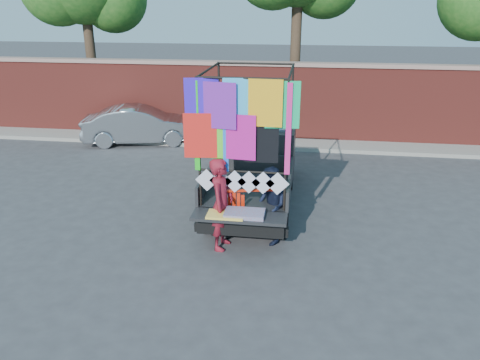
# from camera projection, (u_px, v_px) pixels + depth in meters

# --- Properties ---
(ground) EXTENTS (90.00, 90.00, 0.00)m
(ground) POSITION_uv_depth(u_px,v_px,m) (228.00, 230.00, 9.72)
(ground) COLOR #38383A
(ground) RESTS_ON ground
(brick_wall) EXTENTS (30.00, 0.45, 2.61)m
(brick_wall) POSITION_uv_depth(u_px,v_px,m) (262.00, 101.00, 15.72)
(brick_wall) COLOR maroon
(brick_wall) RESTS_ON ground
(curb) EXTENTS (30.00, 1.20, 0.12)m
(curb) POSITION_uv_depth(u_px,v_px,m) (260.00, 143.00, 15.52)
(curb) COLOR gray
(curb) RESTS_ON ground
(pickup_truck) EXTENTS (2.05, 5.16, 3.25)m
(pickup_truck) POSITION_uv_depth(u_px,v_px,m) (257.00, 164.00, 11.16)
(pickup_truck) COLOR black
(pickup_truck) RESTS_ON ground
(sedan) EXTENTS (3.95, 2.16, 1.23)m
(sedan) POSITION_uv_depth(u_px,v_px,m) (141.00, 125.00, 15.51)
(sedan) COLOR #ACAEB3
(sedan) RESTS_ON ground
(woman) EXTENTS (0.50, 0.70, 1.79)m
(woman) POSITION_uv_depth(u_px,v_px,m) (221.00, 204.00, 8.76)
(woman) COLOR maroon
(woman) RESTS_ON ground
(man) EXTENTS (0.79, 0.89, 1.54)m
(man) POSITION_uv_depth(u_px,v_px,m) (270.00, 206.00, 9.00)
(man) COLOR #131A31
(man) RESTS_ON ground
(streamer_bundle) EXTENTS (0.98, 0.27, 0.68)m
(streamer_bundle) POSITION_uv_depth(u_px,v_px,m) (240.00, 200.00, 8.85)
(streamer_bundle) COLOR red
(streamer_bundle) RESTS_ON ground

